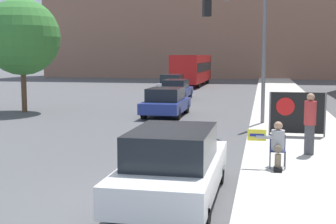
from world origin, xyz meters
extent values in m
plane|color=#4F4F51|center=(0.00, 0.00, 0.00)|extent=(160.00, 160.00, 0.00)
cube|color=beige|center=(3.60, 15.00, 0.08)|extent=(3.81, 90.00, 0.17)
cylinder|color=#474C56|center=(2.43, 2.50, 0.38)|extent=(0.03, 0.03, 0.42)
cylinder|color=#474C56|center=(2.80, 2.50, 0.38)|extent=(0.03, 0.03, 0.42)
cylinder|color=#474C56|center=(2.43, 2.87, 0.38)|extent=(0.03, 0.03, 0.42)
cylinder|color=#474C56|center=(2.80, 2.87, 0.38)|extent=(0.03, 0.03, 0.42)
cube|color=navy|center=(2.61, 2.68, 0.60)|extent=(0.40, 0.40, 0.02)
cube|color=navy|center=(2.61, 2.87, 0.80)|extent=(0.40, 0.02, 0.38)
cylinder|color=#756651|center=(2.61, 2.52, 0.70)|extent=(0.18, 0.42, 0.18)
cylinder|color=#756651|center=(2.61, 2.31, 0.38)|extent=(0.16, 0.16, 0.42)
cube|color=black|center=(2.61, 2.25, 0.22)|extent=(0.20, 0.28, 0.10)
cylinder|color=#9E9EA3|center=(2.61, 2.71, 0.87)|extent=(0.34, 0.34, 0.52)
sphere|color=tan|center=(2.61, 2.71, 1.24)|extent=(0.22, 0.22, 0.22)
cylinder|color=#9E9EA3|center=(2.28, 2.63, 0.95)|extent=(0.45, 0.09, 0.09)
cube|color=yellow|center=(2.08, 2.63, 1.00)|extent=(0.47, 0.02, 0.29)
cube|color=navy|center=(2.08, 2.62, 1.00)|extent=(0.36, 0.01, 0.07)
cylinder|color=#424247|center=(3.55, 4.50, 0.60)|extent=(0.28, 0.28, 0.87)
cylinder|color=#B23333|center=(3.55, 4.50, 1.38)|extent=(0.34, 0.34, 0.69)
sphere|color=tan|center=(3.55, 4.50, 1.84)|extent=(0.23, 0.23, 0.23)
cylinder|color=slate|center=(2.47, 7.66, 0.95)|extent=(0.06, 0.06, 1.56)
cylinder|color=slate|center=(4.37, 7.66, 0.95)|extent=(0.06, 0.06, 1.56)
cube|color=black|center=(3.42, 7.66, 1.00)|extent=(1.90, 0.02, 1.46)
cylinder|color=red|center=(3.00, 7.64, 1.22)|extent=(0.64, 0.01, 0.64)
cylinder|color=slate|center=(2.22, 10.82, 2.95)|extent=(0.16, 0.16, 5.56)
cube|color=black|center=(-0.08, 9.76, 5.00)|extent=(0.40, 0.40, 0.84)
sphere|color=green|center=(-0.08, 9.76, 4.72)|extent=(0.18, 0.18, 0.18)
cube|color=white|center=(0.42, 0.06, 0.56)|extent=(1.84, 4.64, 0.58)
cube|color=black|center=(0.42, -0.12, 1.19)|extent=(1.58, 2.41, 0.67)
cylinder|color=black|center=(-0.40, 1.50, 0.32)|extent=(0.22, 0.64, 0.64)
cylinder|color=black|center=(1.23, 1.50, 0.32)|extent=(0.22, 0.64, 0.64)
cylinder|color=black|center=(-0.40, -1.37, 0.32)|extent=(0.22, 0.64, 0.64)
cylinder|color=black|center=(1.23, -1.37, 0.32)|extent=(0.22, 0.64, 0.64)
cube|color=navy|center=(-2.54, 13.49, 0.53)|extent=(1.87, 4.15, 0.52)
cube|color=black|center=(-2.54, 13.33, 1.11)|extent=(1.61, 2.16, 0.62)
cylinder|color=black|center=(-3.36, 14.78, 0.32)|extent=(0.22, 0.64, 0.64)
cylinder|color=black|center=(-1.72, 14.78, 0.32)|extent=(0.22, 0.64, 0.64)
cylinder|color=black|center=(-3.36, 12.21, 0.32)|extent=(0.22, 0.64, 0.64)
cylinder|color=black|center=(-1.72, 12.21, 0.32)|extent=(0.22, 0.64, 0.64)
cube|color=navy|center=(-3.66, 22.34, 0.52)|extent=(1.74, 4.35, 0.50)
cube|color=black|center=(-3.66, 22.16, 1.08)|extent=(1.49, 2.26, 0.61)
cylinder|color=black|center=(-4.42, 23.68, 0.32)|extent=(0.22, 0.64, 0.64)
cylinder|color=black|center=(-2.90, 23.68, 0.32)|extent=(0.22, 0.64, 0.64)
cylinder|color=black|center=(-4.42, 20.99, 0.32)|extent=(0.22, 0.64, 0.64)
cylinder|color=black|center=(-2.90, 20.99, 0.32)|extent=(0.22, 0.64, 0.64)
cube|color=silver|center=(-4.97, 27.79, 0.56)|extent=(1.80, 4.21, 0.58)
cube|color=black|center=(-4.97, 27.62, 1.19)|extent=(1.55, 2.19, 0.67)
cylinder|color=black|center=(-5.76, 29.10, 0.32)|extent=(0.22, 0.64, 0.64)
cylinder|color=black|center=(-4.18, 29.10, 0.32)|extent=(0.22, 0.64, 0.64)
cylinder|color=black|center=(-5.76, 26.49, 0.32)|extent=(0.22, 0.64, 0.64)
cylinder|color=black|center=(-4.18, 26.49, 0.32)|extent=(0.22, 0.64, 0.64)
cube|color=red|center=(-4.77, 37.22, 1.76)|extent=(2.49, 11.54, 2.63)
cube|color=black|center=(-4.77, 37.22, 1.90)|extent=(2.51, 10.97, 0.86)
cylinder|color=black|center=(-5.87, 40.79, 0.52)|extent=(0.30, 1.04, 1.04)
cylinder|color=black|center=(-3.67, 40.79, 0.52)|extent=(0.30, 1.04, 1.04)
cylinder|color=black|center=(-5.87, 33.64, 0.52)|extent=(0.30, 1.04, 1.04)
cylinder|color=black|center=(-3.67, 33.64, 0.52)|extent=(0.30, 1.04, 1.04)
cylinder|color=brown|center=(-10.33, 13.57, 1.29)|extent=(0.28, 0.28, 2.58)
sphere|color=#387A33|center=(-10.33, 13.57, 3.99)|extent=(4.03, 4.03, 4.03)
camera|label=1|loc=(2.20, -9.35, 3.01)|focal=50.00mm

